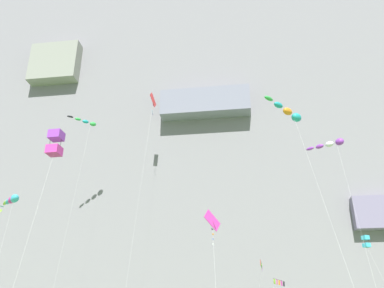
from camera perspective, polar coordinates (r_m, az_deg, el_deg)
cliff_face at (r=83.88m, az=2.92°, el=0.50°), size 180.00×29.45×73.36m
kite_windsock_low_left at (r=45.53m, az=18.55°, el=-0.03°), size 4.10×4.90×19.73m
kite_delta_low_center at (r=58.26m, az=-24.72°, el=-8.80°), size 2.30×5.18×15.73m
kite_banner_high_left at (r=54.09m, az=11.94°, el=-18.35°), size 1.68×7.76×7.20m
kite_box_mid_right at (r=37.00m, az=-18.35°, el=0.11°), size 1.64×2.74×17.24m
kite_windsock_mid_left at (r=41.42m, az=13.16°, el=4.30°), size 5.96×6.69×21.51m
kite_box_high_center at (r=46.09m, az=22.90°, el=-12.34°), size 2.94×1.84×10.33m
kite_diamond_upper_left at (r=38.52m, az=2.83°, el=-10.78°), size 1.41×5.18×11.89m
kite_diamond_mid_center at (r=65.26m, az=-5.46°, el=5.54°), size 2.12×5.63×35.97m
kite_windsock_front_field at (r=64.98m, az=-14.40°, el=2.91°), size 3.74×3.47×30.86m
kite_windsock_upper_mid at (r=49.17m, az=-23.62°, el=-7.09°), size 4.61×5.74×15.20m
kite_banner_far_left at (r=52.15m, az=9.52°, el=-16.35°), size 1.92×5.45×9.01m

